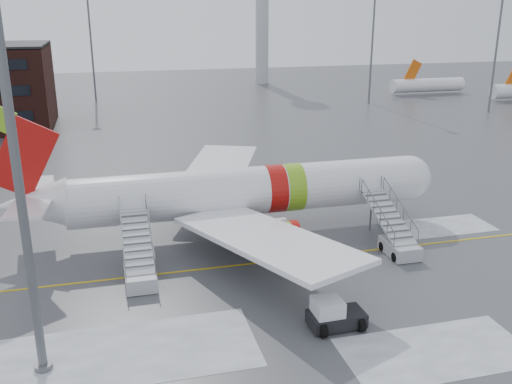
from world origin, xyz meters
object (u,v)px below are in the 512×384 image
object	(u,v)px
light_mast_near	(7,95)
airstair_fwd	(395,238)
pushback_tug	(333,315)
airstair_aft	(139,265)
airliner	(238,192)

from	to	relation	value
light_mast_near	airstair_fwd	bearing A→B (deg)	20.11
airstair_fwd	pushback_tug	xyz separation A→B (m)	(-8.51, -8.83, -0.26)
airstair_fwd	airstair_aft	world-z (taller)	same
pushback_tug	light_mast_near	xyz separation A→B (m)	(-15.66, -0.02, 13.03)
pushback_tug	light_mast_near	world-z (taller)	light_mast_near
airstair_aft	pushback_tug	world-z (taller)	airstair_aft
airliner	airstair_aft	distance (m)	10.81
airliner	pushback_tug	xyz separation A→B (m)	(2.01, -15.36, -2.61)
airliner	light_mast_near	distance (m)	23.06
airstair_fwd	pushback_tug	world-z (taller)	airstair_fwd
pushback_tug	airstair_aft	bearing A→B (deg)	139.36
airliner	airstair_fwd	xyz separation A→B (m)	(10.51, -6.54, -2.35)
airstair_fwd	light_mast_near	world-z (taller)	light_mast_near
airliner	pushback_tug	world-z (taller)	airliner
airliner	light_mast_near	bearing A→B (deg)	-131.59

